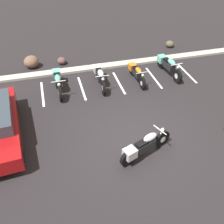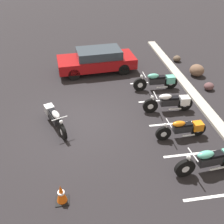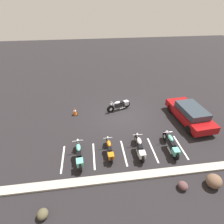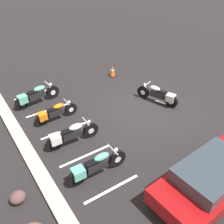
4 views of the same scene
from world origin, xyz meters
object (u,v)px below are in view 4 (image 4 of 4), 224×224
at_px(parked_bike_0, 95,166).
at_px(parked_bike_1, 70,135).
at_px(parked_bike_2, 54,113).
at_px(landscape_rock_1, 18,197).
at_px(parked_bike_3, 35,96).
at_px(car_red, 213,177).
at_px(traffic_cone, 113,71).
at_px(motorcycle_silver_featured, 159,95).

bearing_deg(parked_bike_0, parked_bike_1, 89.26).
height_order(parked_bike_0, parked_bike_2, parked_bike_0).
bearing_deg(parked_bike_1, landscape_rock_1, -146.82).
height_order(parked_bike_3, car_red, car_red).
bearing_deg(car_red, landscape_rock_1, 145.59).
xyz_separation_m(parked_bike_1, traffic_cone, (4.09, -4.71, -0.15)).
height_order(motorcycle_silver_featured, parked_bike_1, parked_bike_1).
distance_m(parked_bike_1, traffic_cone, 6.24).
bearing_deg(parked_bike_0, parked_bike_3, 91.16).
relative_size(car_red, traffic_cone, 6.54).
bearing_deg(parked_bike_3, parked_bike_0, -94.60).
height_order(parked_bike_0, parked_bike_3, parked_bike_3).
relative_size(parked_bike_0, parked_bike_1, 1.02).
bearing_deg(traffic_cone, car_red, 167.09).
height_order(motorcycle_silver_featured, parked_bike_3, parked_bike_3).
bearing_deg(parked_bike_2, parked_bike_3, 95.12).
relative_size(parked_bike_0, parked_bike_3, 0.99).
distance_m(parked_bike_0, traffic_cone, 7.71).
bearing_deg(car_red, parked_bike_3, 104.50).
relative_size(parked_bike_2, traffic_cone, 2.97).
relative_size(motorcycle_silver_featured, car_red, 0.47).
height_order(motorcycle_silver_featured, traffic_cone, motorcycle_silver_featured).
xyz_separation_m(landscape_rock_1, traffic_cone, (5.64, -7.31, 0.13)).
distance_m(car_red, traffic_cone, 8.93).
bearing_deg(parked_bike_2, parked_bike_0, -94.17).
xyz_separation_m(parked_bike_2, parked_bike_3, (1.79, 0.22, 0.06)).
relative_size(motorcycle_silver_featured, parked_bike_1, 0.93).
bearing_deg(landscape_rock_1, parked_bike_2, -38.68).
distance_m(parked_bike_2, car_red, 6.95).
bearing_deg(parked_bike_3, traffic_cone, 0.29).
relative_size(car_red, landscape_rock_1, 8.68).
bearing_deg(traffic_cone, parked_bike_1, 130.92).
height_order(parked_bike_1, landscape_rock_1, parked_bike_1).
distance_m(parked_bike_0, parked_bike_2, 3.81).
bearing_deg(parked_bike_2, car_red, -69.83).
height_order(parked_bike_2, parked_bike_3, parked_bike_3).
bearing_deg(traffic_cone, parked_bike_3, 95.62).
xyz_separation_m(motorcycle_silver_featured, parked_bike_2, (1.46, 4.87, -0.04)).
distance_m(motorcycle_silver_featured, landscape_rock_1, 7.82).
height_order(parked_bike_1, car_red, car_red).
bearing_deg(car_red, parked_bike_2, 107.59).
relative_size(landscape_rock_1, traffic_cone, 0.75).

